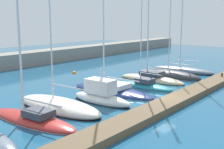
# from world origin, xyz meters

# --- Properties ---
(ground_plane) EXTENTS (120.00, 120.00, 0.00)m
(ground_plane) POSITION_xyz_m (0.00, 0.00, 0.00)
(ground_plane) COLOR #1E567A
(dock_pier) EXTENTS (38.60, 2.24, 0.57)m
(dock_pier) POSITION_xyz_m (0.00, -1.30, 0.28)
(dock_pier) COLOR brown
(dock_pier) RESTS_ON ground_plane
(sailboat_red_second) EXTENTS (3.03, 9.12, 18.25)m
(sailboat_red_second) POSITION_xyz_m (-11.02, 4.94, 0.40)
(sailboat_red_second) COLOR #B72D28
(sailboat_red_second) RESTS_ON ground_plane
(sailboat_ivory_third) EXTENTS (3.42, 9.67, 17.75)m
(sailboat_ivory_third) POSITION_xyz_m (-7.62, 5.88, 0.31)
(sailboat_ivory_third) COLOR silver
(sailboat_ivory_third) RESTS_ON ground_plane
(motorboat_white_fourth) EXTENTS (2.03, 6.63, 3.51)m
(motorboat_white_fourth) POSITION_xyz_m (-3.74, 4.31, 0.68)
(motorboat_white_fourth) COLOR white
(motorboat_white_fourth) RESTS_ON ground_plane
(sailboat_navy_fifth) EXTENTS (3.43, 10.56, 16.41)m
(sailboat_navy_fifth) POSITION_xyz_m (0.02, 5.94, 0.24)
(sailboat_navy_fifth) COLOR navy
(sailboat_navy_fifth) RESTS_ON ground_plane
(sailboat_teal_sixth) EXTENTS (2.40, 7.11, 15.02)m
(sailboat_teal_sixth) POSITION_xyz_m (3.95, 4.28, 0.31)
(sailboat_teal_sixth) COLOR #19707F
(sailboat_teal_sixth) RESTS_ON ground_plane
(sailboat_sand_seventh) EXTENTS (2.81, 9.20, 20.22)m
(sailboat_sand_seventh) POSITION_xyz_m (7.81, 5.76, 0.34)
(sailboat_sand_seventh) COLOR beige
(sailboat_sand_seventh) RESTS_ON ground_plane
(sailboat_charcoal_eighth) EXTENTS (2.73, 8.14, 12.81)m
(sailboat_charcoal_eighth) POSITION_xyz_m (11.55, 4.65, 0.27)
(sailboat_charcoal_eighth) COLOR #2D2D33
(sailboat_charcoal_eighth) RESTS_ON ground_plane
(sailboat_slate_ninth) EXTENTS (3.01, 9.72, 18.58)m
(sailboat_slate_ninth) POSITION_xyz_m (15.96, 5.38, 0.45)
(sailboat_slate_ninth) COLOR slate
(sailboat_slate_ninth) RESTS_ON ground_plane
(mooring_buoy_orange) EXTENTS (0.67, 0.67, 0.67)m
(mooring_buoy_orange) POSITION_xyz_m (5.24, 17.26, 0.00)
(mooring_buoy_orange) COLOR orange
(mooring_buoy_orange) RESTS_ON ground_plane
(dock_bollard) EXTENTS (0.20, 0.20, 0.44)m
(dock_bollard) POSITION_xyz_m (13.39, -1.30, 0.79)
(dock_bollard) COLOR black
(dock_bollard) RESTS_ON dock_pier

